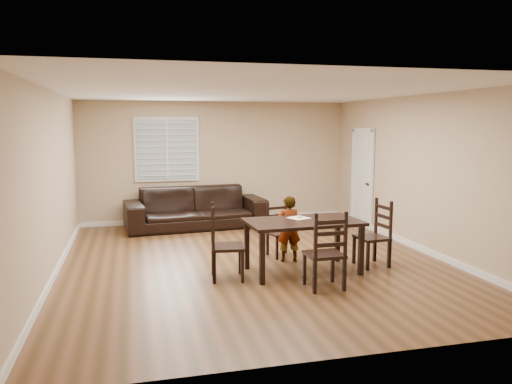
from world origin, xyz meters
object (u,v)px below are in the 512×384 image
at_px(chair_near, 278,231).
at_px(donut, 300,217).
at_px(chair_right, 379,235).
at_px(chair_far, 328,255).
at_px(sofa, 196,208).
at_px(chair_left, 218,245).
at_px(dining_table, 303,226).
at_px(child, 289,229).

distance_m(chair_near, donut, 0.95).
xyz_separation_m(chair_right, donut, (-1.26, 0.12, 0.34)).
distance_m(chair_far, sofa, 4.68).
height_order(chair_near, chair_far, chair_far).
relative_size(chair_left, donut, 11.64).
relative_size(dining_table, chair_right, 1.65).
bearing_deg(chair_near, sofa, 99.85).
bearing_deg(child, dining_table, 98.66).
relative_size(dining_table, child, 1.61).
relative_size(dining_table, chair_left, 1.59).
bearing_deg(dining_table, chair_right, 0.25).
bearing_deg(chair_left, dining_table, -81.01).
distance_m(chair_right, child, 1.41).
bearing_deg(child, chair_far, 98.48).
distance_m(chair_near, chair_far, 1.95).
bearing_deg(donut, chair_right, -5.58).
bearing_deg(sofa, child, -74.98).
relative_size(chair_left, chair_right, 1.04).
bearing_deg(chair_near, chair_right, -48.86).
relative_size(chair_far, donut, 11.51).
distance_m(dining_table, chair_left, 1.30).
height_order(donut, sofa, sofa).
xyz_separation_m(dining_table, child, (-0.03, 0.61, -0.16)).
bearing_deg(chair_right, chair_far, -57.49).
relative_size(chair_left, sofa, 0.37).
height_order(chair_right, donut, chair_right).
xyz_separation_m(chair_near, chair_left, (-1.21, -1.09, 0.08)).
height_order(chair_near, chair_left, chair_left).
distance_m(dining_table, child, 0.63).
height_order(chair_left, child, chair_left).
xyz_separation_m(dining_table, chair_far, (0.04, -0.89, -0.21)).
relative_size(chair_near, chair_right, 0.87).
bearing_deg(sofa, chair_near, -72.62).
height_order(dining_table, sofa, sofa).
bearing_deg(chair_near, child, -97.55).
distance_m(child, donut, 0.50).
relative_size(chair_far, sofa, 0.36).
distance_m(chair_far, chair_left, 1.57).
bearing_deg(donut, chair_near, 95.35).
xyz_separation_m(chair_near, sofa, (-1.07, 2.59, 0.02)).
relative_size(chair_near, child, 0.84).
distance_m(donut, sofa, 3.65).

